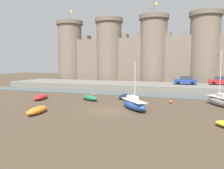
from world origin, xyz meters
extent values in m
plane|color=#4C3D2D|center=(0.00, 0.00, 0.00)|extent=(160.00, 160.00, 0.00)
cube|color=#47565B|center=(0.00, 13.23, 0.05)|extent=(80.00, 4.50, 0.10)
cube|color=slate|center=(0.00, 20.48, 0.62)|extent=(57.96, 10.00, 1.25)
cube|color=#7A6B5B|center=(0.00, 31.48, 5.76)|extent=(45.96, 2.80, 11.53)
cylinder|color=#7A6B5B|center=(-22.98, 31.48, 7.86)|extent=(6.42, 6.42, 15.71)
cylinder|color=#706254|center=(-22.98, 31.48, 16.21)|extent=(7.20, 7.20, 1.00)
cylinder|color=#4C4742|center=(-22.98, 31.48, 18.21)|extent=(0.10, 0.10, 3.00)
cube|color=yellow|center=(-22.53, 31.48, 19.41)|extent=(0.80, 0.04, 0.50)
cylinder|color=#7A6B5B|center=(-11.49, 31.48, 7.86)|extent=(6.42, 6.42, 15.71)
cylinder|color=#706254|center=(-11.49, 31.48, 16.21)|extent=(7.20, 7.20, 1.00)
cylinder|color=#7A6B5B|center=(0.00, 31.48, 7.86)|extent=(6.42, 6.42, 15.71)
cylinder|color=#706254|center=(0.00, 31.48, 16.21)|extent=(7.20, 7.20, 1.00)
cylinder|color=#4C4742|center=(0.00, 31.48, 18.21)|extent=(0.10, 0.10, 3.00)
cube|color=yellow|center=(0.45, 31.48, 19.41)|extent=(0.80, 0.04, 0.50)
cylinder|color=#7A6B5B|center=(11.49, 31.48, 7.86)|extent=(6.42, 6.42, 15.71)
cylinder|color=#706254|center=(11.49, 31.48, 16.21)|extent=(7.20, 7.20, 1.00)
cube|color=#746557|center=(-17.62, 31.48, 12.08)|extent=(1.10, 2.52, 1.10)
cube|color=#746557|center=(-7.05, 31.48, 12.08)|extent=(1.10, 2.52, 1.10)
cube|color=#746557|center=(-3.52, 31.48, 12.08)|extent=(1.10, 2.52, 1.10)
cube|color=#746557|center=(3.52, 31.48, 12.08)|extent=(1.10, 2.52, 1.10)
cube|color=#746557|center=(7.05, 31.48, 12.08)|extent=(1.10, 2.52, 1.10)
ellipsoid|color=#234793|center=(2.30, 1.36, 0.56)|extent=(4.17, 4.55, 1.11)
cube|color=silver|center=(2.30, 1.36, 1.07)|extent=(3.64, 3.98, 0.08)
cube|color=silver|center=(2.06, 1.63, 1.33)|extent=(1.55, 1.60, 0.44)
cylinder|color=silver|center=(2.46, 1.17, 3.29)|extent=(0.10, 0.10, 4.36)
cylinder|color=silver|center=(1.99, 1.72, 1.56)|extent=(1.47, 1.71, 0.08)
ellipsoid|color=#141E3D|center=(-0.83, 8.96, 0.32)|extent=(1.69, 3.88, 0.64)
ellipsoid|color=navy|center=(-0.83, 8.96, 0.38)|extent=(1.33, 3.18, 0.35)
cube|color=beige|center=(-0.85, 8.68, 0.42)|extent=(1.27, 0.27, 0.06)
cube|color=beige|center=(-0.75, 10.45, 0.40)|extent=(0.83, 0.33, 0.08)
ellipsoid|color=gray|center=(11.92, 6.92, 0.57)|extent=(3.49, 4.86, 1.14)
cube|color=silver|center=(11.92, 6.92, 1.10)|extent=(3.04, 4.26, 0.08)
cube|color=silver|center=(12.09, 6.61, 1.36)|extent=(1.40, 1.60, 0.44)
cylinder|color=silver|center=(11.80, 7.13, 4.00)|extent=(0.10, 0.10, 5.74)
cylinder|color=silver|center=(12.15, 6.50, 1.59)|extent=(1.13, 1.94, 0.08)
ellipsoid|color=#1E6B47|center=(-5.06, 5.45, 0.39)|extent=(3.28, 2.59, 0.78)
ellipsoid|color=#339266|center=(-5.06, 5.45, 0.45)|extent=(2.67, 2.08, 0.43)
cube|color=beige|center=(-5.26, 5.56, 0.49)|extent=(0.68, 0.96, 0.06)
cube|color=beige|center=(-4.01, 4.83, 0.47)|extent=(0.57, 0.70, 0.08)
ellipsoid|color=orange|center=(-6.81, -3.85, 0.37)|extent=(1.41, 3.52, 0.74)
ellipsoid|color=gold|center=(-6.81, -3.85, 0.43)|extent=(1.11, 2.88, 0.41)
cube|color=beige|center=(-6.84, -3.59, 0.47)|extent=(0.94, 0.29, 0.06)
cube|color=beige|center=(-6.69, -5.18, 0.45)|extent=(0.63, 0.34, 0.08)
ellipsoid|color=red|center=(-12.19, 3.91, 0.35)|extent=(2.10, 4.00, 0.70)
ellipsoid|color=#F23939|center=(-12.19, 3.91, 0.41)|extent=(1.67, 3.27, 0.39)
cube|color=beige|center=(-12.25, 4.18, 0.45)|extent=(1.13, 0.44, 0.06)
cube|color=beige|center=(-11.87, 2.46, 0.43)|extent=(0.76, 0.43, 0.08)
sphere|color=#E04C1E|center=(6.00, 6.82, 0.22)|extent=(0.44, 0.44, 0.44)
sphere|color=orange|center=(-6.47, 9.97, 0.18)|extent=(0.37, 0.37, 0.37)
cube|color=#263F99|center=(7.65, 21.20, 1.85)|extent=(4.10, 1.71, 0.80)
cube|color=#2D3842|center=(7.80, 21.19, 2.55)|extent=(2.26, 1.50, 0.64)
cylinder|color=black|center=(6.38, 20.35, 1.57)|extent=(0.64, 0.18, 0.64)
cylinder|color=black|center=(6.38, 22.05, 1.57)|extent=(0.64, 0.18, 0.64)
cylinder|color=black|center=(8.92, 20.34, 1.57)|extent=(0.64, 0.18, 0.64)
cylinder|color=black|center=(8.92, 22.04, 1.57)|extent=(0.64, 0.18, 0.64)
cube|color=red|center=(13.96, 22.67, 1.85)|extent=(4.10, 1.71, 0.80)
cube|color=#2D3842|center=(14.11, 22.67, 2.55)|extent=(2.26, 1.50, 0.64)
cylinder|color=black|center=(12.68, 21.83, 1.57)|extent=(0.64, 0.18, 0.64)
cylinder|color=black|center=(12.69, 23.53, 1.57)|extent=(0.64, 0.18, 0.64)
camera|label=1|loc=(7.89, -22.53, 5.27)|focal=35.00mm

